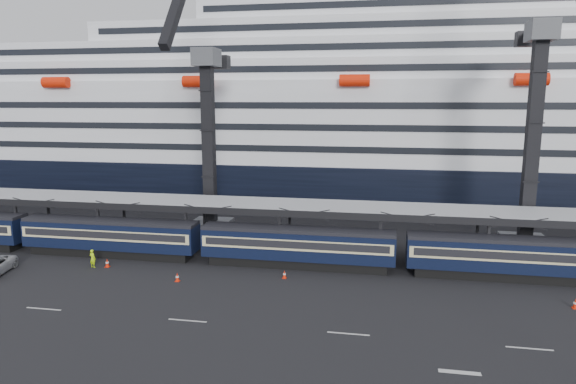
# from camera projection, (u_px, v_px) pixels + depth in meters

# --- Properties ---
(ground) EXTENTS (260.00, 260.00, 0.00)m
(ground) POSITION_uv_depth(u_px,v_px,m) (378.00, 313.00, 39.74)
(ground) COLOR black
(ground) RESTS_ON ground
(lane_markings) EXTENTS (111.00, 4.27, 0.02)m
(lane_markings) POSITION_uv_depth(u_px,v_px,m) (504.00, 355.00, 33.22)
(lane_markings) COLOR beige
(lane_markings) RESTS_ON ground
(train) EXTENTS (133.05, 3.00, 4.05)m
(train) POSITION_uv_depth(u_px,v_px,m) (331.00, 247.00, 49.86)
(train) COLOR black
(train) RESTS_ON ground
(canopy) EXTENTS (130.00, 6.25, 5.53)m
(canopy) POSITION_uv_depth(u_px,v_px,m) (381.00, 209.00, 52.35)
(canopy) COLOR #A2A4AA
(canopy) RESTS_ON ground
(cruise_ship) EXTENTS (214.09, 28.84, 34.00)m
(cruise_ship) POSITION_uv_depth(u_px,v_px,m) (377.00, 125.00, 82.23)
(cruise_ship) COLOR black
(cruise_ship) RESTS_ON ground
(crane_dark_near) EXTENTS (4.50, 17.75, 35.08)m
(crane_dark_near) POSITION_uv_depth(u_px,v_px,m) (207.00, 138.00, 59.19)
(crane_dark_near) COLOR #494C50
(crane_dark_near) RESTS_ON ground
(crane_dark_mid) EXTENTS (4.50, 18.24, 39.64)m
(crane_dark_mid) POSITION_uv_depth(u_px,v_px,m) (535.00, 129.00, 51.69)
(crane_dark_mid) COLOR #494C50
(crane_dark_mid) RESTS_ON ground
(worker) EXTENTS (0.75, 0.58, 1.83)m
(worker) POSITION_uv_depth(u_px,v_px,m) (93.00, 258.00, 50.39)
(worker) COLOR #C3FF0D
(worker) RESTS_ON ground
(traffic_cone_b) EXTENTS (0.41, 0.41, 0.81)m
(traffic_cone_b) POSITION_uv_depth(u_px,v_px,m) (177.00, 277.00, 46.62)
(traffic_cone_b) COLOR red
(traffic_cone_b) RESTS_ON ground
(traffic_cone_c) EXTENTS (0.43, 0.43, 0.87)m
(traffic_cone_c) POSITION_uv_depth(u_px,v_px,m) (107.00, 263.00, 50.60)
(traffic_cone_c) COLOR red
(traffic_cone_c) RESTS_ON ground
(traffic_cone_d) EXTENTS (0.38, 0.38, 0.76)m
(traffic_cone_d) POSITION_uv_depth(u_px,v_px,m) (284.00, 274.00, 47.44)
(traffic_cone_d) COLOR red
(traffic_cone_d) RESTS_ON ground
(traffic_cone_e) EXTENTS (0.42, 0.42, 0.85)m
(traffic_cone_e) POSITION_uv_depth(u_px,v_px,m) (575.00, 303.00, 40.55)
(traffic_cone_e) COLOR red
(traffic_cone_e) RESTS_ON ground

